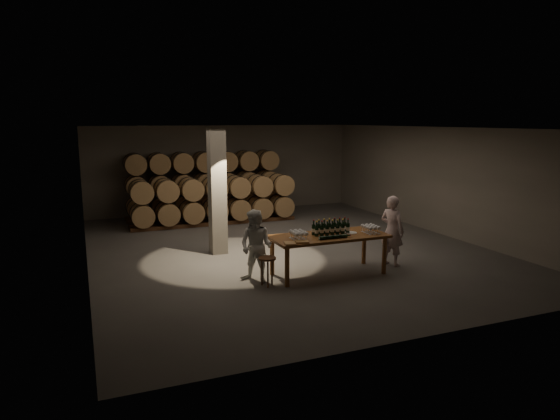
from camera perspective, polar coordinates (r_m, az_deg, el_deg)
name	(u,v)px	position (r m, az deg, el deg)	size (l,w,h in m)	color
room	(217,192)	(12.80, -7.18, 2.07)	(12.00, 12.00, 12.00)	#4F4D4A
tasting_table	(329,240)	(11.11, 5.59, -3.39)	(2.60, 1.10, 0.90)	brown
barrel_stack_back	(204,183)	(17.87, -8.67, 3.06)	(5.48, 0.95, 2.31)	brown
barrel_stack_front	(214,199)	(16.57, -7.51, 1.23)	(5.48, 0.95, 1.57)	brown
bottle_cluster	(331,229)	(11.17, 5.83, -2.13)	(0.87, 0.24, 0.34)	black
lying_bottles	(334,237)	(10.75, 6.15, -3.08)	(0.76, 0.08, 0.08)	black
glass_cluster_left	(298,233)	(10.64, 2.13, -2.64)	(0.31, 0.42, 0.19)	silver
glass_cluster_right	(371,227)	(11.42, 10.32, -1.93)	(0.31, 0.42, 0.18)	silver
plate	(351,233)	(11.34, 8.10, -2.58)	(0.27, 0.27, 0.02)	white
notebook_near	(302,242)	(10.39, 2.53, -3.65)	(0.27, 0.22, 0.03)	olive
notebook_corner	(290,243)	(10.28, 1.14, -3.81)	(0.22, 0.29, 0.02)	olive
pen	(306,242)	(10.39, 3.01, -3.71)	(0.01, 0.01, 0.13)	black
stool	(267,263)	(10.37, -1.48, -6.03)	(0.37, 0.37, 0.61)	brown
person_man	(392,231)	(12.05, 12.69, -2.31)	(0.61, 0.40, 1.67)	silver
person_woman	(256,246)	(10.57, -2.74, -4.16)	(0.76, 0.59, 1.56)	silver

